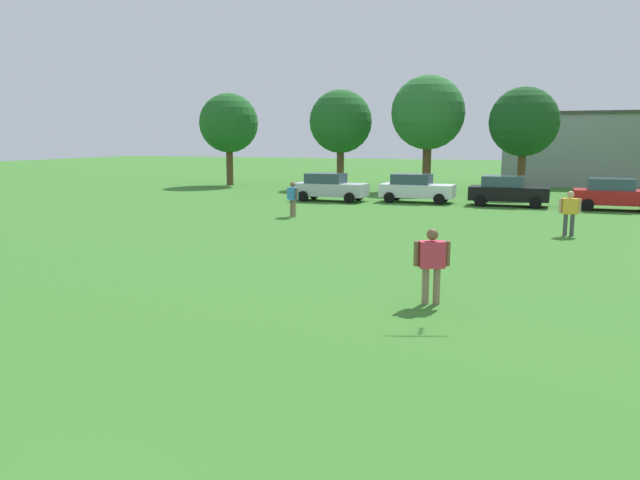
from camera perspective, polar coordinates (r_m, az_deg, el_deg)
name	(u,v)px	position (r m, az deg, el deg)	size (l,w,h in m)	color
ground_plane	(444,212)	(32.73, 11.24, 2.48)	(160.00, 160.00, 0.00)	#387528
adult_bystander	(432,260)	(14.46, 10.16, -1.77)	(0.79, 0.51, 1.76)	#8C7259
bystander_near_trees	(570,209)	(26.18, 21.81, 2.61)	(0.82, 0.44, 1.75)	#4C4C51
bystander_midfield	(293,196)	(30.30, -2.50, 4.03)	(0.69, 0.56, 1.69)	#8C7259
parked_car_silver_0	(330,187)	(37.90, 0.90, 4.86)	(4.30, 2.02, 1.68)	silver
parked_car_white_1	(416,188)	(37.54, 8.74, 4.72)	(4.30, 2.02, 1.68)	white
parked_car_black_2	(507,191)	(36.67, 16.73, 4.33)	(4.30, 2.02, 1.68)	black
parked_car_red_3	(616,194)	(36.47, 25.36, 3.80)	(4.30, 2.02, 1.68)	red
tree_far_left	(229,123)	(51.28, -8.32, 10.48)	(4.69, 4.69, 7.31)	brown
tree_left	(341,122)	(48.07, 1.89, 10.72)	(4.74, 4.74, 7.38)	brown
tree_center_left	(428,113)	(46.32, 9.83, 11.34)	(5.27, 5.27, 8.22)	brown
tree_center_right	(524,122)	(44.39, 18.10, 10.18)	(4.58, 4.58, 7.14)	brown
house_left	(582,149)	(54.85, 22.78, 7.67)	(12.35, 6.43, 5.81)	#9999A3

